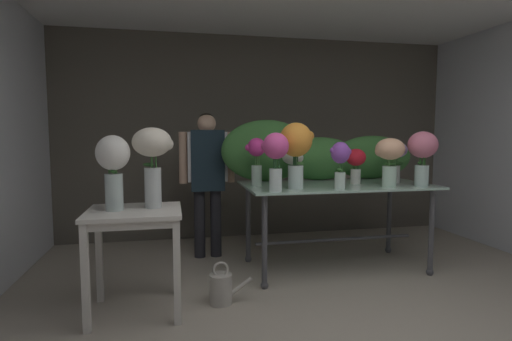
% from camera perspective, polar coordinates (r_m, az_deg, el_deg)
% --- Properties ---
extents(ground_plane, '(7.53, 7.53, 0.00)m').
position_cam_1_polar(ground_plane, '(3.95, 6.08, -14.79)').
color(ground_plane, '#9E9384').
extents(wall_back, '(5.27, 0.12, 2.60)m').
position_cam_1_polar(wall_back, '(5.36, 0.55, 4.70)').
color(wall_back, '#5B564C').
rests_on(wall_back, ground).
extents(display_table_glass, '(1.83, 0.96, 0.86)m').
position_cam_1_polar(display_table_glass, '(4.07, 11.25, -3.68)').
color(display_table_glass, '#AACFBE').
rests_on(display_table_glass, ground).
extents(side_table_white, '(0.69, 0.61, 0.79)m').
position_cam_1_polar(side_table_white, '(3.15, -16.86, -7.32)').
color(side_table_white, silver).
rests_on(side_table_white, ground).
extents(florist, '(0.60, 0.24, 1.57)m').
position_cam_1_polar(florist, '(4.38, -6.94, 0.21)').
color(florist, '#232328').
rests_on(florist, ground).
extents(foliage_backdrop, '(2.13, 0.29, 0.64)m').
position_cam_1_polar(foliage_backdrop, '(4.32, 8.18, 2.18)').
color(foliage_backdrop, '#387033').
rests_on(foliage_backdrop, display_table_glass).
extents(vase_crimson_dahlias, '(0.21, 0.19, 0.35)m').
position_cam_1_polar(vase_crimson_dahlias, '(4.08, 13.95, 1.20)').
color(vase_crimson_dahlias, silver).
rests_on(vase_crimson_dahlias, display_table_glass).
extents(vase_violet_tulips, '(0.19, 0.17, 0.42)m').
position_cam_1_polar(vase_violet_tulips, '(3.66, 11.90, 1.47)').
color(vase_violet_tulips, silver).
rests_on(vase_violet_tulips, display_table_glass).
extents(vase_sunset_snapdragons, '(0.34, 0.29, 0.59)m').
position_cam_1_polar(vase_sunset_snapdragons, '(3.62, 5.64, 3.41)').
color(vase_sunset_snapdragons, silver).
rests_on(vase_sunset_snapdragons, display_table_glass).
extents(vase_rosy_anemones, '(0.27, 0.27, 0.52)m').
position_cam_1_polar(vase_rosy_anemones, '(4.09, 22.56, 2.54)').
color(vase_rosy_anemones, silver).
rests_on(vase_rosy_anemones, display_table_glass).
extents(vase_ivory_peonies, '(0.21, 0.21, 0.33)m').
position_cam_1_polar(vase_ivory_peonies, '(3.99, 5.25, 1.22)').
color(vase_ivory_peonies, silver).
rests_on(vase_ivory_peonies, display_table_glass).
extents(vase_magenta_roses, '(0.20, 0.17, 0.46)m').
position_cam_1_polar(vase_magenta_roses, '(3.81, 0.09, 1.96)').
color(vase_magenta_roses, silver).
rests_on(vase_magenta_roses, display_table_glass).
extents(vase_lilac_lilies, '(0.25, 0.23, 0.41)m').
position_cam_1_polar(vase_lilac_lilies, '(4.26, 19.15, 2.02)').
color(vase_lilac_lilies, silver).
rests_on(vase_lilac_lilies, display_table_glass).
extents(vase_fuchsia_hydrangea, '(0.23, 0.22, 0.51)m').
position_cam_1_polar(vase_fuchsia_hydrangea, '(3.42, 2.76, 2.38)').
color(vase_fuchsia_hydrangea, silver).
rests_on(vase_fuchsia_hydrangea, display_table_glass).
extents(vase_peach_freesia, '(0.27, 0.27, 0.46)m').
position_cam_1_polar(vase_peach_freesia, '(3.94, 18.41, 2.00)').
color(vase_peach_freesia, silver).
rests_on(vase_peach_freesia, display_table_glass).
extents(vase_white_roses_tall, '(0.24, 0.24, 0.55)m').
position_cam_1_polar(vase_white_roses_tall, '(3.11, -19.60, 0.71)').
color(vase_white_roses_tall, silver).
rests_on(vase_white_roses_tall, side_table_white).
extents(vase_cream_lisianthus_tall, '(0.31, 0.29, 0.61)m').
position_cam_1_polar(vase_cream_lisianthus_tall, '(3.14, -14.45, 2.20)').
color(vase_cream_lisianthus_tall, silver).
rests_on(vase_cream_lisianthus_tall, side_table_white).
extents(watering_can, '(0.35, 0.18, 0.34)m').
position_cam_1_polar(watering_can, '(3.34, -4.94, -16.28)').
color(watering_can, '#B7B2A8').
rests_on(watering_can, ground).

